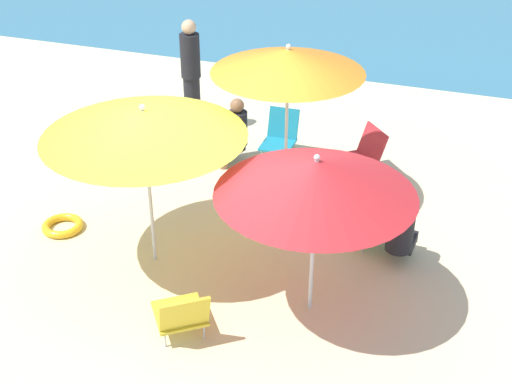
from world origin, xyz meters
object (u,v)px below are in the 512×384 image
(umbrella_red, at_px, (316,177))
(person_b, at_px, (191,76))
(beach_chair_c, at_px, (182,314))
(umbrella_yellow, at_px, (143,123))
(umbrella_orange, at_px, (288,61))
(beach_chair_d, at_px, (280,135))
(beach_chair_a, at_px, (372,225))
(swim_ring, at_px, (63,226))
(person_c, at_px, (235,131))
(person_a, at_px, (401,230))
(beach_chair_b, at_px, (364,153))

(umbrella_red, height_order, person_b, umbrella_red)
(beach_chair_c, height_order, person_b, person_b)
(umbrella_yellow, relative_size, umbrella_orange, 1.01)
(umbrella_orange, xyz_separation_m, person_b, (-2.03, 1.67, -1.04))
(beach_chair_c, distance_m, beach_chair_d, 4.02)
(beach_chair_a, xyz_separation_m, person_b, (-3.26, 2.21, 0.63))
(umbrella_yellow, xyz_separation_m, swim_ring, (-1.35, 0.19, -1.67))
(beach_chair_c, xyz_separation_m, person_c, (-0.85, 3.69, 0.18))
(beach_chair_a, xyz_separation_m, person_c, (-2.27, 1.47, 0.20))
(umbrella_yellow, xyz_separation_m, person_a, (2.64, 0.88, -1.28))
(beach_chair_b, relative_size, person_a, 0.85)
(beach_chair_a, relative_size, person_a, 0.79)
(person_a, distance_m, person_c, 3.15)
(beach_chair_b, xyz_separation_m, swim_ring, (-3.17, -2.60, -0.29))
(umbrella_yellow, height_order, beach_chair_b, umbrella_yellow)
(umbrella_orange, relative_size, person_c, 2.29)
(umbrella_red, distance_m, person_c, 3.59)
(umbrella_yellow, distance_m, swim_ring, 2.16)
(umbrella_orange, height_order, person_c, umbrella_orange)
(beach_chair_d, xyz_separation_m, swim_ring, (-1.93, -2.73, -0.30))
(person_a, height_order, swim_ring, person_a)
(beach_chair_b, height_order, person_b, person_b)
(beach_chair_b, xyz_separation_m, beach_chair_d, (-1.25, 0.14, 0.01))
(person_c, bearing_deg, person_b, -111.39)
(beach_chair_b, height_order, beach_chair_d, beach_chair_d)
(beach_chair_c, height_order, person_a, person_a)
(umbrella_red, xyz_separation_m, swim_ring, (-3.26, 0.43, -1.51))
(person_b, distance_m, person_c, 1.31)
(umbrella_orange, bearing_deg, beach_chair_b, 55.00)
(person_b, bearing_deg, beach_chair_c, -155.94)
(swim_ring, bearing_deg, umbrella_orange, 31.70)
(beach_chair_d, distance_m, person_a, 2.90)
(beach_chair_a, relative_size, beach_chair_c, 0.92)
(umbrella_orange, bearing_deg, beach_chair_a, -23.57)
(umbrella_yellow, relative_size, beach_chair_d, 3.14)
(umbrella_yellow, xyz_separation_m, person_b, (-0.99, 3.33, -0.81))
(umbrella_red, distance_m, beach_chair_b, 3.26)
(umbrella_red, distance_m, person_b, 4.65)
(beach_chair_c, bearing_deg, beach_chair_a, -69.85)
(umbrella_red, bearing_deg, person_c, 123.93)
(umbrella_yellow, bearing_deg, person_b, 106.52)
(beach_chair_d, bearing_deg, umbrella_orange, 19.34)
(umbrella_yellow, relative_size, person_c, 2.30)
(beach_chair_a, xyz_separation_m, swim_ring, (-3.62, -0.94, -0.22))
(beach_chair_b, distance_m, person_c, 1.83)
(beach_chair_b, relative_size, beach_chair_d, 1.13)
(umbrella_red, bearing_deg, beach_chair_d, 112.92)
(beach_chair_a, height_order, person_b, person_b)
(swim_ring, bearing_deg, person_a, 9.84)
(beach_chair_b, distance_m, beach_chair_c, 3.99)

